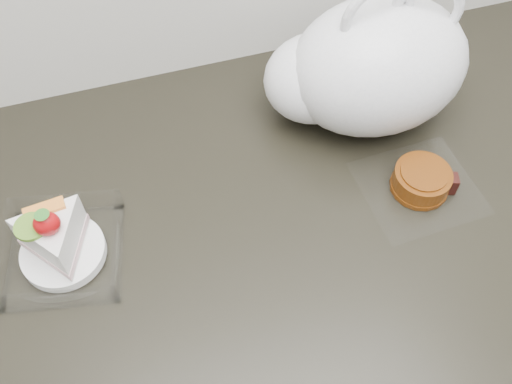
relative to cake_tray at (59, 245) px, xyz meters
name	(u,v)px	position (x,y,z in m)	size (l,w,h in m)	color
counter	(292,320)	(0.34, -0.01, -0.48)	(2.04, 0.64, 0.90)	black
cake_tray	(59,245)	(0.00, 0.00, 0.00)	(0.18, 0.18, 0.12)	white
mooncake_wrap	(422,182)	(0.50, -0.04, -0.02)	(0.17, 0.16, 0.04)	white
plastic_bag	(366,68)	(0.47, 0.12, 0.07)	(0.31, 0.22, 0.24)	white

